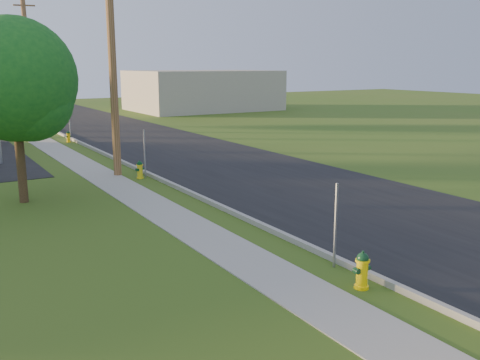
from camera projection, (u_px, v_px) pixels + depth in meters
name	position (u px, v px, depth m)	size (l,w,h in m)	color
road	(317.00, 194.00, 19.43)	(8.00, 120.00, 0.02)	black
curb	(221.00, 207.00, 17.38)	(0.15, 120.00, 0.15)	gray
sidewalk	(172.00, 216.00, 16.51)	(1.50, 120.00, 0.03)	#9B988C
utility_pole_mid	(112.00, 56.00, 21.64)	(1.40, 0.32, 9.80)	brown
utility_pole_far	(29.00, 62.00, 36.70)	(1.40, 0.32, 9.50)	brown
sign_post_near	(336.00, 226.00, 12.22)	(0.05, 0.04, 2.00)	gray
sign_post_mid	(145.00, 154.00, 22.07)	(0.05, 0.04, 2.00)	gray
sign_post_far	(70.00, 126.00, 32.26)	(0.05, 0.04, 2.00)	gray
distant_building	(203.00, 90.00, 55.09)	(14.00, 10.00, 4.00)	#A0998A
tree_verge	(17.00, 84.00, 17.45)	(4.08, 4.08, 6.18)	#382615
hydrant_near	(362.00, 270.00, 11.17)	(0.42, 0.38, 0.83)	#FFD905
hydrant_mid	(140.00, 170.00, 21.99)	(0.39, 0.35, 0.76)	yellow
hydrant_far	(68.00, 137.00, 32.28)	(0.36, 0.32, 0.70)	yellow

